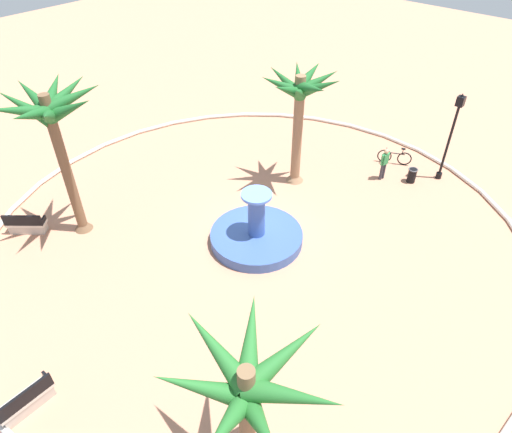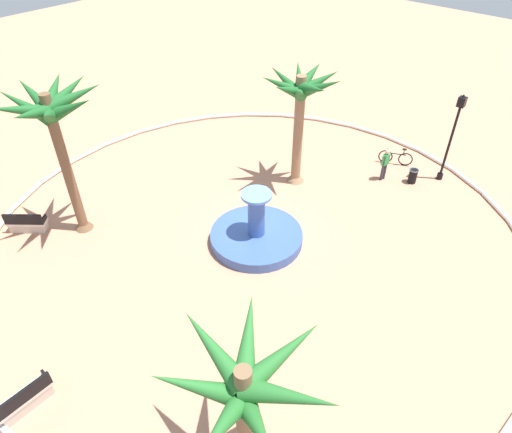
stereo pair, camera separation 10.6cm
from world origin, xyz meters
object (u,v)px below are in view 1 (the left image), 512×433
Objects in this scene: lamppost at (452,131)px; person_cyclist_helmet at (384,163)px; bench_east at (27,225)px; bicycle_red_frame at (395,157)px; palm_tree_near_fountain at (248,391)px; trash_bin at (412,175)px; palm_tree_mid_plaza at (300,98)px; palm_tree_by_curb at (51,119)px; fountain at (256,235)px; bench_west at (26,401)px.

person_cyclist_helmet is at bearing 42.43° from lamppost.
bench_east is 17.58m from bicycle_red_frame.
bicycle_red_frame is at bearing -74.91° from palm_tree_near_fountain.
bicycle_red_frame is at bearing -34.09° from trash_bin.
palm_tree_mid_plaza reaches higher than bench_east.
palm_tree_by_curb is 3.84× the size of person_cyclist_helmet.
fountain is at bearing 81.72° from bicycle_red_frame.
palm_tree_by_curb is at bearing 56.80° from person_cyclist_helmet.
palm_tree_near_fountain is at bearing 97.01° from lamppost.
palm_tree_near_fountain reaches higher than bicycle_red_frame.
bicycle_red_frame reaches higher than trash_bin.
lamppost reaches higher than bench_east.
palm_tree_near_fountain reaches higher than trash_bin.
trash_bin is 0.44× the size of person_cyclist_helmet.
bench_east reaches higher than trash_bin.
bench_east is at bearing -3.91° from palm_tree_near_fountain.
palm_tree_by_curb is 9.44m from bench_west.
bench_east is 0.35× the size of lamppost.
palm_tree_near_fountain is at bearing 105.09° from bicycle_red_frame.
palm_tree_by_curb is 3.93× the size of bench_west.
palm_tree_by_curb is 1.43× the size of lamppost.
fountain is 9.40m from palm_tree_near_fountain.
palm_tree_by_curb is at bearing -132.74° from bench_east.
bench_east and bench_west have the same top height.
bicycle_red_frame is (-7.46, -13.44, -4.71)m from palm_tree_by_curb.
fountain is 0.82× the size of palm_tree_near_fountain.
bicycle_red_frame is (1.44, -0.98, -0.00)m from trash_bin.
palm_tree_mid_plaza is at bearing -57.78° from palm_tree_near_fountain.
fountain reaches higher than bicycle_red_frame.
palm_tree_by_curb is at bearing 54.41° from lamppost.
fountain is 0.86× the size of lamppost.
fountain is at bearing 78.19° from person_cyclist_helmet.
palm_tree_by_curb is 14.65m from person_cyclist_helmet.
fountain reaches higher than person_cyclist_helmet.
palm_tree_near_fountain is at bearing 105.91° from person_cyclist_helmet.
palm_tree_by_curb is 16.99m from lamppost.
person_cyclist_helmet is (-7.69, -11.75, -4.17)m from palm_tree_by_curb.
trash_bin is 1.74m from bicycle_red_frame.
palm_tree_near_fountain reaches higher than fountain.
palm_tree_near_fountain is at bearing 176.09° from bench_east.
person_cyclist_helmet is (-1.58, -7.54, 0.59)m from fountain.
bench_west is 19.74m from lamppost.
lamppost is at bearing -111.19° from fountain.
lamppost is (2.00, -16.24, -0.96)m from palm_tree_near_fountain.
bench_west is at bearing 95.45° from palm_tree_mid_plaza.
bicycle_red_frame is (2.32, 0.23, -2.19)m from lamppost.
palm_tree_by_curb is at bearing -12.34° from palm_tree_near_fountain.
lamppost is 2.68× the size of person_cyclist_helmet.
lamppost reaches higher than bicycle_red_frame.
palm_tree_mid_plaza is 3.49× the size of bicycle_red_frame.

